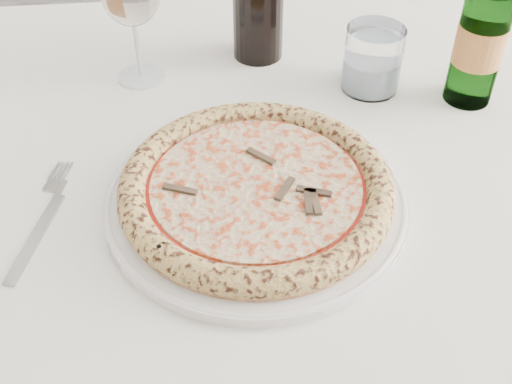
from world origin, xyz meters
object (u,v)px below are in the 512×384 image
plate (256,199)px  pizza (256,188)px  tumbler (372,63)px  chair_far (258,14)px  dining_table (257,199)px  beer_bottle (483,33)px

plate → pizza: (-0.00, -0.00, 0.02)m
tumbler → chair_far: bearing=104.2°
dining_table → plate: size_ratio=4.60×
pizza → tumbler: bearing=57.5°
dining_table → beer_bottle: (0.29, 0.12, 0.19)m
plate → beer_bottle: size_ratio=1.38×
dining_table → pizza: (-0.00, -0.10, 0.11)m
pizza → dining_table: bearing=90.0°
plate → pizza: pizza is taller
tumbler → beer_bottle: beer_bottle is taller
chair_far → dining_table: bearing=-89.4°
beer_bottle → tumbler: bearing=168.9°
chair_far → plate: bearing=-89.5°
chair_far → pizza: bearing=-89.5°
dining_table → plate: plate is taller
plate → pizza: size_ratio=1.11×
dining_table → plate: bearing=-90.0°
beer_bottle → dining_table: bearing=-157.1°
dining_table → beer_bottle: size_ratio=6.34×
pizza → tumbler: size_ratio=3.40×
tumbler → plate: bearing=-122.5°
plate → beer_bottle: bearing=37.3°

